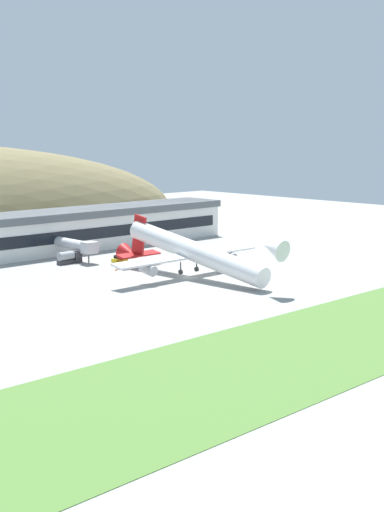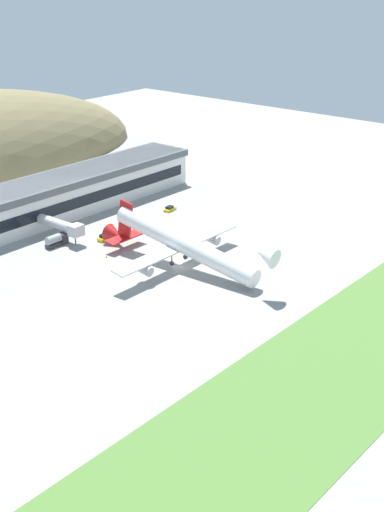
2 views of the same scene
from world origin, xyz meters
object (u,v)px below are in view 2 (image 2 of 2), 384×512
terminal_building (22,205)px  fuel_truck (56,240)px  cargo_airplane (182,244)px  service_car_1 (170,209)px  traffic_cone_0 (107,257)px  jetway_0 (62,226)px  service_car_2 (105,237)px

terminal_building → fuel_truck: terminal_building is taller
cargo_airplane → service_car_1: size_ratio=12.54×
cargo_airplane → traffic_cone_0: bearing=114.3°
traffic_cone_0 → jetway_0: bearing=86.6°
terminal_building → jetway_0: size_ratio=7.79×
service_car_1 → cargo_airplane: bearing=-134.5°
jetway_0 → fuel_truck: 4.69m
service_car_2 → traffic_cone_0: bearing=-131.7°
fuel_truck → traffic_cone_0: (2.53, -15.45, -1.18)m
terminal_building → cargo_airplane: cargo_airplane is taller
jetway_0 → fuel_truck: bearing=-154.1°
service_car_1 → service_car_2: bearing=-175.1°
jetway_0 → service_car_2: size_ratio=3.60×
cargo_airplane → traffic_cone_0: cargo_airplane is taller
terminal_building → cargo_airplane: bearing=-81.9°
service_car_2 → traffic_cone_0: (-7.95, -8.92, -0.41)m
service_car_1 → service_car_2: 28.18m
traffic_cone_0 → service_car_2: bearing=48.3°
terminal_building → service_car_2: size_ratio=28.03×
jetway_0 → traffic_cone_0: 17.60m
jetway_0 → cargo_airplane: bearing=-78.8°
terminal_building → traffic_cone_0: terminal_building is taller
terminal_building → traffic_cone_0: (-0.67, -32.75, -6.00)m
cargo_airplane → service_car_1: (28.20, 28.65, -4.98)m
jetway_0 → service_car_2: bearing=-49.9°
cargo_airplane → service_car_2: 26.70m
terminal_building → service_car_1: terminal_building is taller
fuel_truck → traffic_cone_0: size_ratio=10.62×
cargo_airplane → fuel_truck: (-10.36, 32.78, -4.10)m
service_car_2 → terminal_building: bearing=107.0°
terminal_building → fuel_truck: size_ratio=19.46×
jetway_0 → traffic_cone_0: size_ratio=26.55×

